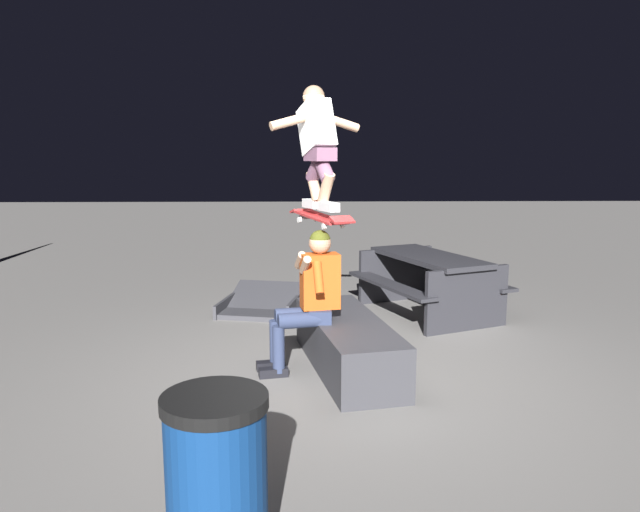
% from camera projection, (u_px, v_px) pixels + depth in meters
% --- Properties ---
extents(ground_plane, '(40.00, 40.00, 0.00)m').
position_uv_depth(ground_plane, '(347.00, 378.00, 5.32)').
color(ground_plane, slate).
extents(ledge_box_main, '(1.96, 0.96, 0.47)m').
position_uv_depth(ledge_box_main, '(347.00, 344.00, 5.53)').
color(ledge_box_main, '#38383D').
rests_on(ledge_box_main, ground).
extents(person_sitting_on_ledge, '(0.60, 0.78, 1.30)m').
position_uv_depth(person_sitting_on_ledge, '(309.00, 294.00, 5.39)').
color(person_sitting_on_ledge, '#2D3856').
rests_on(person_sitting_on_ledge, ground).
extents(skateboard, '(1.02, 0.59, 0.13)m').
position_uv_depth(skateboard, '(320.00, 217.00, 5.48)').
color(skateboard, '#B72D2D').
extents(skater_airborne, '(0.63, 0.85, 1.12)m').
position_uv_depth(skater_airborne, '(318.00, 142.00, 5.42)').
color(skater_airborne, white).
extents(kicker_ramp, '(1.24, 1.11, 0.36)m').
position_uv_depth(kicker_ramp, '(262.00, 305.00, 7.62)').
color(kicker_ramp, '#38383D').
rests_on(kicker_ramp, ground).
extents(picnic_table_back, '(2.08, 1.89, 0.75)m').
position_uv_depth(picnic_table_back, '(428.00, 275.00, 7.36)').
color(picnic_table_back, '#28282D').
rests_on(picnic_table_back, ground).
extents(trash_bin, '(0.50, 0.50, 0.89)m').
position_uv_depth(trash_bin, '(217.00, 486.00, 2.77)').
color(trash_bin, navy).
rests_on(trash_bin, ground).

